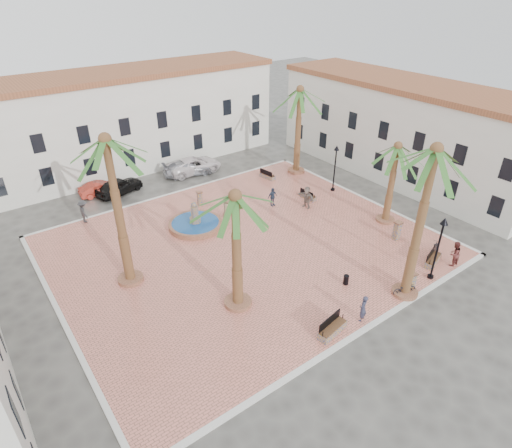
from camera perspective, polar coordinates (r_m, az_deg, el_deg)
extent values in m
plane|color=#56544F|center=(31.52, -1.46, -3.06)|extent=(120.00, 120.00, 0.00)
cube|color=#E47F6B|center=(31.48, -1.47, -2.94)|extent=(26.00, 22.00, 0.15)
cube|color=silver|center=(39.85, -10.64, 4.11)|extent=(26.30, 0.30, 0.16)
cube|color=silver|center=(25.21, 13.54, -13.96)|extent=(26.30, 0.30, 0.16)
cube|color=silver|center=(39.36, 14.23, 3.33)|extent=(0.30, 22.30, 0.16)
cube|color=silver|center=(27.76, -24.46, -11.45)|extent=(0.30, 22.30, 0.16)
cube|color=white|center=(46.08, -16.40, 12.96)|extent=(30.00, 7.00, 9.00)
cube|color=#955333|center=(44.99, -17.31, 18.71)|extent=(30.40, 7.40, 0.50)
cube|color=black|center=(41.44, -26.12, 5.71)|extent=(1.00, 0.12, 1.60)
cube|color=black|center=(42.11, -21.24, 7.16)|extent=(1.00, 0.12, 1.60)
cube|color=black|center=(43.10, -16.52, 8.50)|extent=(1.00, 0.12, 1.60)
cube|color=black|center=(44.38, -12.01, 9.72)|extent=(1.00, 0.12, 1.60)
cube|color=black|center=(45.94, -7.75, 10.81)|extent=(1.00, 0.12, 1.60)
cube|color=black|center=(47.74, -3.77, 11.78)|extent=(1.00, 0.12, 1.60)
cube|color=black|center=(49.76, -0.06, 12.62)|extent=(1.00, 0.12, 1.60)
cube|color=black|center=(40.44, -27.08, 9.55)|extent=(1.00, 0.12, 1.60)
cube|color=black|center=(41.13, -22.02, 10.98)|extent=(1.00, 0.12, 1.60)
cube|color=black|center=(42.14, -17.12, 12.27)|extent=(1.00, 0.12, 1.60)
cube|color=black|center=(43.45, -12.44, 13.42)|extent=(1.00, 0.12, 1.60)
cube|color=black|center=(45.04, -8.02, 14.41)|extent=(1.00, 0.12, 1.60)
cube|color=black|center=(46.87, -3.89, 15.25)|extent=(1.00, 0.12, 1.60)
cube|color=black|center=(48.93, -0.06, 15.97)|extent=(1.00, 0.12, 1.60)
cube|color=white|center=(44.20, 19.00, 11.48)|extent=(7.00, 26.00, 8.50)
cube|color=#955333|center=(43.08, 20.03, 17.12)|extent=(7.40, 26.40, 0.50)
cube|color=black|center=(37.01, 29.36, 2.04)|extent=(0.12, 1.00, 1.60)
cube|color=black|center=(38.39, 24.59, 4.23)|extent=(0.12, 1.00, 1.60)
cube|color=black|center=(40.07, 20.15, 6.22)|extent=(0.12, 1.00, 1.60)
cube|color=black|center=(42.01, 16.08, 8.00)|extent=(0.12, 1.00, 1.60)
cube|color=black|center=(44.18, 12.35, 9.59)|extent=(0.12, 1.00, 1.60)
cube|color=black|center=(46.55, 8.95, 10.98)|extent=(0.12, 1.00, 1.60)
cube|color=black|center=(49.08, 5.87, 12.21)|extent=(0.12, 1.00, 1.60)
cube|color=black|center=(35.89, 30.55, 6.25)|extent=(0.12, 1.00, 1.60)
cube|color=black|center=(37.31, 25.56, 8.35)|extent=(0.12, 1.00, 1.60)
cube|color=black|center=(39.04, 20.93, 10.22)|extent=(0.12, 1.00, 1.60)
cube|color=black|center=(41.03, 16.67, 11.87)|extent=(0.12, 1.00, 1.60)
cube|color=black|center=(43.25, 12.79, 13.30)|extent=(0.12, 1.00, 1.60)
cube|color=black|center=(45.66, 9.26, 14.53)|extent=(0.12, 1.00, 1.60)
cube|color=black|center=(48.24, 6.06, 15.59)|extent=(0.12, 1.00, 1.60)
cube|color=black|center=(21.80, -29.41, -18.80)|extent=(0.12, 1.00, 1.60)
cube|color=black|center=(16.86, -29.55, -21.07)|extent=(0.12, 1.00, 1.60)
cylinder|color=#A16448|center=(33.92, -8.07, -0.06)|extent=(4.21, 4.21, 0.40)
cylinder|color=#194C8C|center=(33.83, -8.09, 0.21)|extent=(3.71, 3.71, 0.06)
cylinder|color=#7B6758|center=(33.82, -8.09, 0.24)|extent=(0.90, 0.90, 0.80)
cylinder|color=#7B6758|center=(33.43, -8.19, 1.43)|extent=(0.60, 0.60, 1.20)
sphere|color=#7B6758|center=(33.08, -8.29, 2.57)|extent=(0.44, 0.44, 0.44)
cylinder|color=#A16448|center=(29.13, -16.36, -6.99)|extent=(1.64, 1.64, 0.25)
cylinder|color=brown|center=(26.61, -17.83, 1.24)|extent=(0.53, 0.53, 9.30)
sphere|color=brown|center=(24.81, -19.52, 10.65)|extent=(0.72, 0.72, 0.72)
cylinder|color=#A16448|center=(26.19, -2.41, -10.36)|extent=(1.68, 1.68, 0.25)
cylinder|color=brown|center=(23.98, -2.59, -3.74)|extent=(0.54, 0.54, 7.04)
sphere|color=brown|center=(22.20, -2.80, 3.81)|extent=(0.73, 0.73, 0.73)
cylinder|color=#A16448|center=(28.47, 19.20, -8.54)|extent=(1.59, 1.59, 0.24)
cylinder|color=brown|center=(25.90, 20.95, -0.28)|extent=(0.52, 0.52, 9.26)
sphere|color=brown|center=(24.04, 22.97, 9.25)|extent=(0.70, 0.70, 0.70)
cylinder|color=#A16448|center=(36.00, 16.84, 0.59)|extent=(1.47, 1.47, 0.22)
cylinder|color=brown|center=(34.61, 17.61, 5.15)|extent=(0.48, 0.48, 6.12)
sphere|color=brown|center=(33.49, 18.43, 9.88)|extent=(0.64, 0.64, 0.64)
cylinder|color=#A16448|center=(43.55, 5.36, 7.12)|extent=(1.66, 1.66, 0.25)
cylinder|color=brown|center=(42.12, 5.63, 12.22)|extent=(0.54, 0.54, 7.90)
sphere|color=brown|center=(41.07, 5.92, 17.47)|extent=(0.72, 0.72, 0.72)
cube|color=#7B6758|center=(24.66, 10.15, -13.78)|extent=(2.06, 0.93, 0.44)
cube|color=#56351E|center=(24.48, 10.20, -13.35)|extent=(1.94, 0.86, 0.07)
cube|color=black|center=(24.37, 9.79, -12.58)|extent=(1.86, 0.37, 0.55)
cylinder|color=black|center=(23.81, 8.89, -14.29)|extent=(0.05, 0.05, 0.33)
cylinder|color=black|center=(25.00, 11.49, -12.00)|extent=(0.05, 0.05, 0.33)
cube|color=#7B6758|center=(31.84, 22.51, -4.54)|extent=(1.95, 1.08, 0.42)
cube|color=#56351E|center=(31.72, 22.60, -4.18)|extent=(1.84, 1.00, 0.06)
cube|color=black|center=(31.60, 22.31, -3.63)|extent=(1.71, 0.55, 0.52)
cylinder|color=black|center=(30.92, 22.16, -4.75)|extent=(0.05, 0.05, 0.31)
cylinder|color=black|center=(32.39, 23.10, -3.28)|extent=(0.05, 0.05, 0.31)
cube|color=#7B6758|center=(38.18, 6.93, 3.64)|extent=(0.59, 1.65, 0.36)
cube|color=#56351E|center=(38.08, 6.95, 3.92)|extent=(0.54, 1.56, 0.05)
cube|color=black|center=(37.85, 6.76, 4.16)|extent=(0.13, 1.54, 0.45)
cylinder|color=black|center=(37.57, 7.80, 3.66)|extent=(0.05, 0.05, 0.27)
cylinder|color=black|center=(38.51, 6.14, 4.46)|extent=(0.05, 0.05, 0.27)
cube|color=#7B6758|center=(41.87, 1.54, 6.36)|extent=(0.75, 1.76, 0.38)
cube|color=#56351E|center=(41.78, 1.54, 6.64)|extent=(0.69, 1.66, 0.06)
cube|color=black|center=(41.54, 1.34, 6.88)|extent=(0.27, 1.60, 0.47)
cylinder|color=black|center=(41.23, 2.35, 6.46)|extent=(0.05, 0.05, 0.28)
cylinder|color=black|center=(42.25, 0.76, 7.09)|extent=(0.05, 0.05, 0.28)
cylinder|color=black|center=(30.43, 22.23, -6.49)|extent=(0.40, 0.40, 0.18)
cylinder|color=black|center=(29.34, 22.99, -3.30)|extent=(0.13, 0.13, 4.01)
cone|color=black|center=(28.28, 23.85, 0.37)|extent=(0.49, 0.49, 0.45)
sphere|color=beige|center=(28.36, 23.78, 0.08)|extent=(0.27, 0.27, 0.27)
cylinder|color=black|center=(40.08, 10.18, 4.57)|extent=(0.38, 0.38, 0.17)
cylinder|color=black|center=(39.30, 10.44, 7.12)|extent=(0.13, 0.13, 3.84)
cone|color=black|center=(38.54, 10.72, 9.96)|extent=(0.47, 0.47, 0.43)
sphere|color=beige|center=(38.59, 10.70, 9.73)|extent=(0.26, 0.26, 0.26)
cube|color=#7B6758|center=(28.64, 20.04, -7.26)|extent=(0.43, 0.43, 1.18)
cube|color=#A16448|center=(28.28, 20.27, -6.23)|extent=(0.53, 0.53, 0.09)
cube|color=#7B6758|center=(36.96, -7.52, 3.35)|extent=(0.39, 0.39, 1.16)
cube|color=#A16448|center=(36.69, -7.58, 4.22)|extent=(0.49, 0.49, 0.09)
cube|color=#7B6758|center=(33.45, 18.27, -0.92)|extent=(0.45, 0.45, 1.38)
cube|color=#A16448|center=(33.09, 18.47, 0.19)|extent=(0.56, 0.56, 0.11)
cylinder|color=black|center=(28.12, 11.92, -7.29)|extent=(0.34, 0.34, 0.66)
imported|color=#2D2E44|center=(25.38, 14.08, -10.86)|extent=(0.72, 0.59, 1.71)
imported|color=black|center=(28.23, 19.19, -8.16)|extent=(1.63, 1.04, 0.81)
imported|color=maroon|center=(31.85, 24.94, -3.60)|extent=(0.94, 0.76, 1.82)
imported|color=black|center=(32.78, 22.69, -2.98)|extent=(1.61, 0.86, 0.93)
imported|color=#887456|center=(34.62, -3.98, 2.22)|extent=(1.05, 1.05, 1.84)
imported|color=#2D3A52|center=(36.48, 2.21, 3.64)|extent=(0.97, 0.43, 1.64)
imported|color=#444449|center=(36.53, -22.01, 1.57)|extent=(0.73, 1.24, 1.91)
imported|color=slate|center=(36.34, 6.79, 3.57)|extent=(0.77, 1.83, 1.91)
imported|color=black|center=(40.82, -17.78, 4.83)|extent=(4.73, 3.02, 1.50)
imported|color=#A82C1F|center=(41.26, -20.00, 4.51)|extent=(3.85, 1.55, 1.24)
imported|color=#A7A7B0|center=(43.33, -9.10, 7.36)|extent=(5.18, 3.12, 1.41)
imported|color=white|center=(43.81, -8.24, 7.79)|extent=(5.67, 2.85, 1.54)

